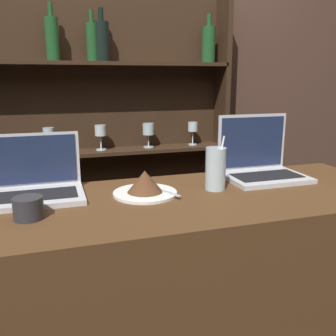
{
  "coord_description": "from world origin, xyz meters",
  "views": [
    {
      "loc": [
        -0.41,
        -0.87,
        1.48
      ],
      "look_at": [
        -0.03,
        0.32,
        1.17
      ],
      "focal_mm": 40.0,
      "sensor_mm": 36.0,
      "label": 1
    }
  ],
  "objects_px": {
    "laptop_near": "(35,184)",
    "cake_plate": "(145,185)",
    "laptop_far": "(260,164)",
    "coffee_cup": "(28,208)",
    "water_glass": "(216,169)"
  },
  "relations": [
    {
      "from": "laptop_near",
      "to": "cake_plate",
      "type": "distance_m",
      "value": 0.38
    },
    {
      "from": "laptop_far",
      "to": "cake_plate",
      "type": "xyz_separation_m",
      "value": [
        -0.52,
        -0.09,
        -0.02
      ]
    },
    {
      "from": "laptop_near",
      "to": "coffee_cup",
      "type": "height_order",
      "value": "laptop_near"
    },
    {
      "from": "coffee_cup",
      "to": "laptop_far",
      "type": "bearing_deg",
      "value": 13.36
    },
    {
      "from": "cake_plate",
      "to": "water_glass",
      "type": "height_order",
      "value": "water_glass"
    },
    {
      "from": "cake_plate",
      "to": "water_glass",
      "type": "bearing_deg",
      "value": -3.3
    },
    {
      "from": "coffee_cup",
      "to": "water_glass",
      "type": "bearing_deg",
      "value": 9.47
    },
    {
      "from": "laptop_far",
      "to": "water_glass",
      "type": "distance_m",
      "value": 0.27
    },
    {
      "from": "water_glass",
      "to": "laptop_far",
      "type": "bearing_deg",
      "value": 22.75
    },
    {
      "from": "water_glass",
      "to": "coffee_cup",
      "type": "distance_m",
      "value": 0.66
    },
    {
      "from": "cake_plate",
      "to": "laptop_far",
      "type": "bearing_deg",
      "value": 9.95
    },
    {
      "from": "laptop_near",
      "to": "coffee_cup",
      "type": "bearing_deg",
      "value": -93.93
    },
    {
      "from": "laptop_far",
      "to": "coffee_cup",
      "type": "xyz_separation_m",
      "value": [
        -0.9,
        -0.21,
        -0.02
      ]
    },
    {
      "from": "water_glass",
      "to": "cake_plate",
      "type": "bearing_deg",
      "value": 176.7
    },
    {
      "from": "laptop_far",
      "to": "coffee_cup",
      "type": "bearing_deg",
      "value": -166.64
    }
  ]
}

